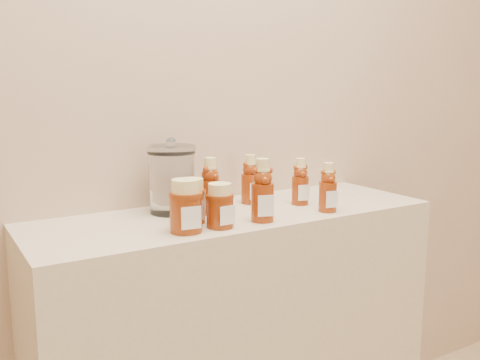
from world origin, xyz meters
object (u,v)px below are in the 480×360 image
bear_bottle_back_left (210,182)px  bear_bottle_front_left (263,186)px  glass_canister (172,176)px  honey_jar_left (186,206)px  display_table (236,355)px

bear_bottle_back_left → bear_bottle_front_left: bearing=-83.1°
bear_bottle_front_left → glass_canister: (-0.17, 0.22, 0.01)m
bear_bottle_back_left → honey_jar_left: (-0.14, -0.14, -0.02)m
honey_jar_left → glass_canister: bearing=82.5°
display_table → honey_jar_left: 0.57m
bear_bottle_back_left → honey_jar_left: size_ratio=1.37×
display_table → glass_canister: 0.59m
display_table → honey_jar_left: honey_jar_left is taller
display_table → glass_canister: (-0.16, 0.09, 0.56)m
bear_bottle_back_left → glass_canister: (-0.09, 0.07, 0.01)m
display_table → honey_jar_left: (-0.21, -0.12, 0.52)m
bear_bottle_front_left → honey_jar_left: bearing=-165.6°
display_table → glass_canister: glass_canister is taller
display_table → bear_bottle_back_left: (-0.07, 0.02, 0.54)m
honey_jar_left → glass_canister: 0.22m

